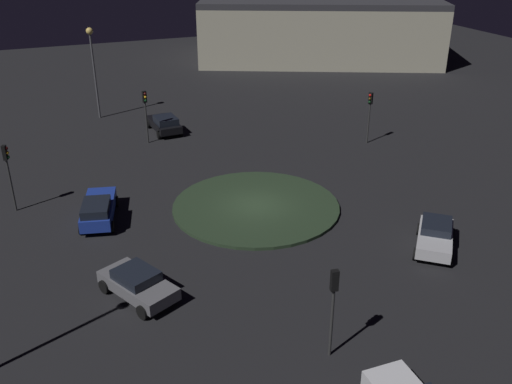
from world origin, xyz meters
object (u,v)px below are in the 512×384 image
object	(u,v)px
car_black	(164,123)
store_building	(319,28)
traffic_light_northeast	(370,108)
car_blue	(98,209)
car_grey	(138,283)
traffic_light_south	(333,296)
traffic_light_west	(8,165)
traffic_light_north	(145,107)
streetlamp_north	(92,56)
car_silver	(435,236)

from	to	relation	value
car_black	store_building	distance (m)	33.57
car_black	traffic_light_northeast	bearing A→B (deg)	-124.64
car_blue	store_building	xyz separation A→B (m)	(32.97, 35.64, 3.01)
store_building	car_grey	bearing A→B (deg)	78.02
car_grey	car_black	distance (m)	23.50
traffic_light_south	traffic_light_west	distance (m)	22.00
traffic_light_north	streetlamp_north	bearing A→B (deg)	-176.76
streetlamp_north	store_building	distance (m)	33.89
car_grey	car_blue	bearing A→B (deg)	-21.42
traffic_light_west	streetlamp_north	bearing A→B (deg)	86.77
car_blue	car_black	size ratio (longest dim) A/B	1.10
car_black	traffic_light_west	xyz separation A→B (m)	(-11.94, -10.82, 2.26)
streetlamp_north	traffic_light_northeast	bearing A→B (deg)	-37.64
car_blue	car_silver	world-z (taller)	car_blue
car_grey	store_building	size ratio (longest dim) A/B	0.13
traffic_light_northeast	traffic_light_south	bearing A→B (deg)	24.40
streetlamp_north	car_blue	bearing A→B (deg)	-97.89
traffic_light_north	streetlamp_north	size ratio (longest dim) A/B	0.53
car_blue	store_building	world-z (taller)	store_building
car_silver	store_building	xyz separation A→B (m)	(16.46, 45.56, 3.08)
car_black	car_silver	xyz separation A→B (m)	(9.14, -24.06, -0.03)
traffic_light_northeast	car_grey	bearing A→B (deg)	2.95
traffic_light_south	store_building	bearing A→B (deg)	-17.83
store_building	traffic_light_northeast	bearing A→B (deg)	94.03
traffic_light_northeast	car_black	bearing A→B (deg)	-60.98
traffic_light_north	car_grey	bearing A→B (deg)	-28.48
car_blue	traffic_light_north	bearing A→B (deg)	-11.02
car_blue	streetlamp_north	bearing A→B (deg)	5.58
car_grey	streetlamp_north	bearing A→B (deg)	-30.29
car_silver	traffic_light_northeast	size ratio (longest dim) A/B	1.00
traffic_light_west	store_building	bearing A→B (deg)	61.00
car_silver	store_building	world-z (taller)	store_building
car_silver	streetlamp_north	size ratio (longest dim) A/B	0.52
car_grey	traffic_light_west	xyz separation A→B (m)	(-5.24, 11.70, 2.29)
car_grey	traffic_light_south	distance (m)	9.72
traffic_light_northeast	store_building	world-z (taller)	store_building
traffic_light_north	traffic_light_northeast	size ratio (longest dim) A/B	1.03
car_blue	car_silver	distance (m)	19.27
traffic_light_west	streetlamp_north	distance (m)	18.67
car_blue	traffic_light_south	world-z (taller)	traffic_light_south
car_grey	car_silver	size ratio (longest dim) A/B	1.08
streetlamp_north	car_grey	bearing A→B (deg)	-94.25
car_grey	car_black	world-z (taller)	car_black
store_building	car_silver	bearing A→B (deg)	94.42
car_grey	traffic_light_north	bearing A→B (deg)	-39.34
car_grey	streetlamp_north	world-z (taller)	streetlamp_north
car_blue	streetlamp_north	xyz separation A→B (m)	(2.81, 20.28, 4.79)
traffic_light_south	car_grey	bearing A→B (deg)	52.20
traffic_light_west	traffic_light_south	bearing A→B (deg)	-37.53
car_black	store_building	size ratio (longest dim) A/B	0.13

